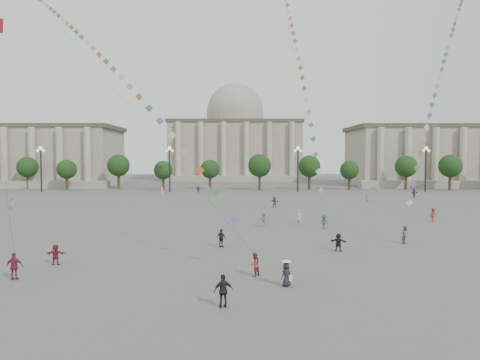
{
  "coord_description": "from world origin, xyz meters",
  "views": [
    {
      "loc": [
        0.86,
        -29.85,
        8.01
      ],
      "look_at": [
        1.1,
        12.0,
        5.82
      ],
      "focal_mm": 32.0,
      "sensor_mm": 36.0,
      "label": 1
    }
  ],
  "objects": [
    {
      "name": "tourist_2",
      "position": [
        -12.75,
        1.82,
        0.77
      ],
      "size": [
        1.45,
        0.52,
        1.54
      ],
      "primitive_type": "imported",
      "rotation": [
        0.0,
        0.0,
        3.19
      ],
      "color": "maroon",
      "rests_on": "ground"
    },
    {
      "name": "tourist_0",
      "position": [
        -13.78,
        -2.11,
        0.9
      ],
      "size": [
        1.09,
        0.54,
        1.79
      ],
      "primitive_type": "imported",
      "rotation": [
        0.0,
        0.0,
        3.24
      ],
      "color": "maroon",
      "rests_on": "ground"
    },
    {
      "name": "person_crowd_12",
      "position": [
        6.83,
        38.48,
        0.9
      ],
      "size": [
        1.57,
        1.55,
        1.8
      ],
      "primitive_type": "imported",
      "rotation": [
        0.0,
        0.0,
        2.37
      ],
      "color": "slate",
      "rests_on": "ground"
    },
    {
      "name": "person_crowd_3",
      "position": [
        9.5,
        6.32,
        0.78
      ],
      "size": [
        1.51,
        0.88,
        1.55
      ],
      "primitive_type": "imported",
      "rotation": [
        0.0,
        0.0,
        2.83
      ],
      "color": "black",
      "rests_on": "ground"
    },
    {
      "name": "hat_person",
      "position": [
        3.9,
        -3.63,
        0.81
      ],
      "size": [
        0.87,
        0.82,
        1.69
      ],
      "color": "black",
      "rests_on": "ground"
    },
    {
      "name": "person_crowd_7",
      "position": [
        23.46,
        44.03,
        0.88
      ],
      "size": [
        1.64,
        1.37,
        1.77
      ],
      "primitive_type": "imported",
      "rotation": [
        0.0,
        0.0,
        2.52
      ],
      "color": "silver",
      "rests_on": "ground"
    },
    {
      "name": "tree_row",
      "position": [
        0.0,
        78.0,
        5.39
      ],
      "size": [
        137.12,
        5.12,
        8.0
      ],
      "color": "#332619",
      "rests_on": "ground"
    },
    {
      "name": "lamp_post_far_west",
      "position": [
        -45.0,
        70.0,
        7.35
      ],
      "size": [
        2.0,
        0.9,
        10.65
      ],
      "color": "#262628",
      "rests_on": "ground"
    },
    {
      "name": "lamp_post_far_east",
      "position": [
        45.0,
        70.0,
        7.35
      ],
      "size": [
        2.0,
        0.9,
        10.65
      ],
      "color": "#262628",
      "rests_on": "ground"
    },
    {
      "name": "person_crowd_10",
      "position": [
        -14.64,
        58.1,
        0.93
      ],
      "size": [
        0.77,
        0.81,
        1.86
      ],
      "primitive_type": "imported",
      "rotation": [
        0.0,
        0.0,
        2.25
      ],
      "color": "silver",
      "rests_on": "ground"
    },
    {
      "name": "lamp_post_mid_west",
      "position": [
        -15.0,
        70.0,
        7.35
      ],
      "size": [
        2.0,
        0.9,
        10.65
      ],
      "color": "#262628",
      "rests_on": "ground"
    },
    {
      "name": "lamp_post_mid_east",
      "position": [
        15.0,
        70.0,
        7.35
      ],
      "size": [
        2.0,
        0.9,
        10.65
      ],
      "color": "#262628",
      "rests_on": "ground"
    },
    {
      "name": "ground",
      "position": [
        0.0,
        0.0,
        0.0
      ],
      "size": [
        360.0,
        360.0,
        0.0
      ],
      "primitive_type": "plane",
      "color": "#4F4D4A",
      "rests_on": "ground"
    },
    {
      "name": "kite_train_east",
      "position": [
        28.75,
        27.92,
        21.22
      ],
      "size": [
        23.51,
        34.46,
        55.52
      ],
      "color": "#3F3F3F",
      "rests_on": "ground"
    },
    {
      "name": "person_crowd_0",
      "position": [
        -7.8,
        63.78,
        0.92
      ],
      "size": [
        1.16,
        0.7,
        1.85
      ],
      "primitive_type": "imported",
      "rotation": [
        0.0,
        0.0,
        0.25
      ],
      "color": "navy",
      "rests_on": "ground"
    },
    {
      "name": "kite_flyer_0",
      "position": [
        2.01,
        -1.32,
        0.81
      ],
      "size": [
        0.97,
        0.99,
        1.61
      ],
      "primitive_type": "imported",
      "rotation": [
        0.0,
        0.0,
        4.01
      ],
      "color": "#9E2B3A",
      "rests_on": "ground"
    },
    {
      "name": "person_crowd_9",
      "position": [
        36.35,
        55.46,
        0.89
      ],
      "size": [
        1.73,
        1.04,
        1.77
      ],
      "primitive_type": "imported",
      "rotation": [
        0.0,
        0.0,
        0.34
      ],
      "color": "black",
      "rests_on": "ground"
    },
    {
      "name": "kite_flyer_1",
      "position": [
        10.6,
        17.89,
        0.8
      ],
      "size": [
        1.12,
        0.78,
        1.59
      ],
      "primitive_type": "imported",
      "rotation": [
        0.0,
        0.0,
        0.19
      ],
      "color": "navy",
      "rests_on": "ground"
    },
    {
      "name": "person_crowd_13",
      "position": [
        8.08,
        19.99,
        0.95
      ],
      "size": [
        0.82,
        0.7,
        1.9
      ],
      "primitive_type": "imported",
      "rotation": [
        0.0,
        0.0,
        2.72
      ],
      "color": "beige",
      "rests_on": "ground"
    },
    {
      "name": "kite_flyer_2",
      "position": [
        16.53,
        9.55,
        0.83
      ],
      "size": [
        1.02,
        1.02,
        1.67
      ],
      "primitive_type": "imported",
      "rotation": [
        0.0,
        0.0,
        0.78
      ],
      "color": "slate",
      "rests_on": "ground"
    },
    {
      "name": "person_crowd_1",
      "position": [
        -33.8,
        35.7,
        0.93
      ],
      "size": [
        1.14,
        1.12,
        1.85
      ],
      "primitive_type": "imported",
      "rotation": [
        0.0,
        0.0,
        2.41
      ],
      "color": "beige",
      "rests_on": "ground"
    },
    {
      "name": "kite_train_mid",
      "position": [
        9.25,
        39.21,
        29.3
      ],
      "size": [
        3.31,
        40.31,
        65.18
      ],
      "color": "#3F3F3F",
      "rests_on": "ground"
    },
    {
      "name": "hall_central",
      "position": [
        0.0,
        129.22,
        14.23
      ],
      "size": [
        48.3,
        34.3,
        35.5
      ],
      "color": "gray",
      "rests_on": "ground"
    },
    {
      "name": "person_crowd_8",
      "position": [
        25.46,
        23.33,
        0.86
      ],
      "size": [
        1.28,
        1.06,
        1.73
      ],
      "primitive_type": "imported",
      "rotation": [
        0.0,
        0.0,
        0.44
      ],
      "color": "maroon",
      "rests_on": "ground"
    },
    {
      "name": "tourist_1",
      "position": [
        -0.59,
        8.0,
        0.82
      ],
      "size": [
        1.02,
        0.88,
        1.65
      ],
      "primitive_type": "imported",
      "rotation": [
        0.0,
        0.0,
        2.54
      ],
      "color": "black",
      "rests_on": "ground"
    },
    {
      "name": "kite_train_west",
      "position": [
        -18.1,
        26.0,
        21.82
      ],
      "size": [
        38.32,
        51.28,
        75.27
      ],
      "color": "#3F3F3F",
      "rests_on": "ground"
    },
    {
      "name": "person_crowd_6",
      "position": [
        3.92,
        19.46,
        0.85
      ],
      "size": [
        1.11,
        0.65,
        1.7
      ],
      "primitive_type": "imported",
      "rotation": [
        0.0,
        0.0,
        6.26
      ],
      "color": "#5D5E62",
      "rests_on": "ground"
    },
    {
      "name": "tourist_4",
      "position": [
        0.1,
        -7.37,
        0.9
      ],
      "size": [
        1.13,
        0.7,
        1.8
      ],
      "primitive_type": "imported",
      "rotation": [
        0.0,
        0.0,
        3.4
      ],
      "color": "black",
      "rests_on": "ground"
    },
    {
      "name": "person_crowd_4",
      "position": [
        -5.18,
        60.51,
        0.9
      ],
      "size": [
        1.26,
        1.73,
        1.81
      ],
      "primitive_type": "imported",
      "rotation": [
        0.0,
        0.0,
        4.23
      ],
      "color": "silver",
      "rests_on": "ground"
    }
  ]
}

